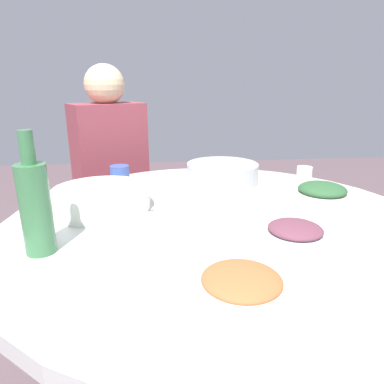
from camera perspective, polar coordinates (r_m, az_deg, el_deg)
round_dining_table at (r=1.07m, az=4.41°, el=-10.27°), size 1.25×1.25×0.72m
rice_bowl at (r=1.37m, az=5.03°, el=3.22°), size 0.28×0.28×0.09m
soup_bowl at (r=1.11m, az=-14.70°, el=-1.18°), size 0.30×0.30×0.07m
dish_greens at (r=1.26m, az=20.70°, el=-0.10°), size 0.24×0.24×0.06m
dish_tofu_braise at (r=0.68m, az=8.18°, el=-14.88°), size 0.22×0.22×0.04m
dish_eggplant at (r=0.92m, az=16.67°, el=-6.38°), size 0.20×0.20×0.04m
green_bottle at (r=0.85m, az=-24.48°, el=-2.09°), size 0.07×0.07×0.29m
tea_cup_near at (r=1.46m, az=18.06°, el=2.84°), size 0.06×0.06×0.06m
tea_cup_far at (r=1.41m, az=-11.84°, el=2.97°), size 0.08×0.08×0.07m
stool_for_diner_right at (r=1.97m, az=-12.34°, el=-9.64°), size 0.31×0.31×0.43m
diner_right at (r=1.79m, az=-13.45°, el=5.70°), size 0.45×0.44×0.76m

